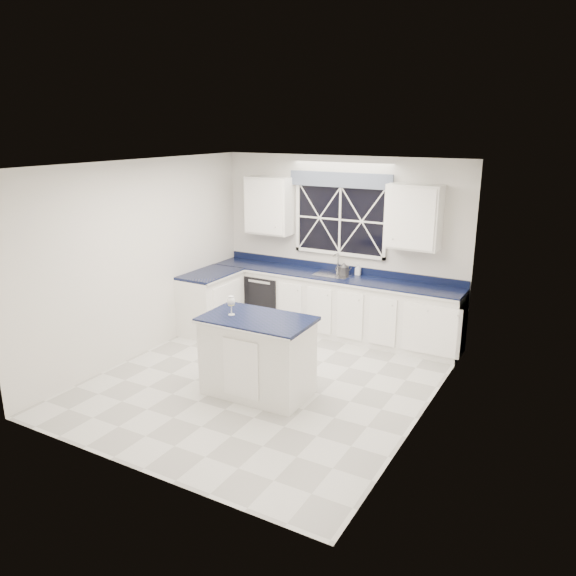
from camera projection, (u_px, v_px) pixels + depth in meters
The scene contains 13 objects.
ground at pixel (265, 380), 7.16m from camera, with size 4.50×4.50×0.00m, color beige.
back_wall at pixel (341, 245), 8.66m from camera, with size 4.00×0.10×2.70m, color silver.
base_cabinets at pixel (307, 305), 8.68m from camera, with size 3.99×1.60×0.90m.
countertop at pixel (332, 276), 8.53m from camera, with size 3.98×0.64×0.04m, color black.
dishwasher at pixel (270, 298), 9.19m from camera, with size 0.60×0.58×0.82m, color black.
window at pixel (340, 214), 8.49m from camera, with size 1.65×0.09×1.26m.
upper_cabinets at pixel (337, 211), 8.37m from camera, with size 3.10×0.34×0.90m.
faucet at pixel (337, 262), 8.64m from camera, with size 0.05×0.20×0.30m.
island at pixel (258, 356), 6.69m from camera, with size 1.31×0.81×0.96m.
rug at pixel (263, 345), 8.27m from camera, with size 1.26×0.81×0.02m.
kettle at pixel (344, 269), 8.52m from camera, with size 0.26×0.17×0.18m.
wine_glass at pixel (231, 302), 6.61m from camera, with size 0.10×0.10×0.23m.
soap_bottle at pixel (358, 270), 8.50m from camera, with size 0.08×0.08×0.17m, color silver.
Camera 1 is at (3.46, -5.56, 3.13)m, focal length 35.00 mm.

